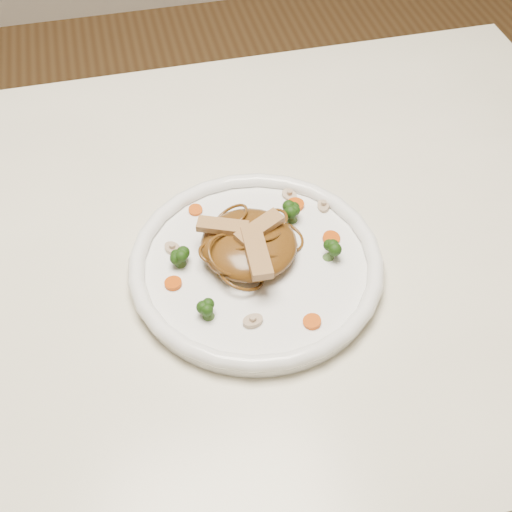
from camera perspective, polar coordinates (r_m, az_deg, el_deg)
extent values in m
plane|color=brown|center=(1.49, -2.51, -18.68)|extent=(4.00, 4.00, 0.00)
cube|color=white|center=(0.86, -4.13, 0.31)|extent=(1.20, 0.80, 0.04)
cylinder|color=brown|center=(1.49, 14.90, 3.94)|extent=(0.06, 0.06, 0.71)
cylinder|color=white|center=(0.80, 0.00, -1.03)|extent=(0.33, 0.33, 0.02)
ellipsoid|color=brown|center=(0.79, -0.62, 1.03)|extent=(0.15, 0.15, 0.04)
cube|color=tan|center=(0.78, 0.28, 2.44)|extent=(0.07, 0.05, 0.01)
cube|color=tan|center=(0.79, -2.88, 2.57)|extent=(0.06, 0.04, 0.01)
cube|color=tan|center=(0.76, 0.06, 0.34)|extent=(0.03, 0.08, 0.01)
cylinder|color=#C74A07|center=(0.86, 3.40, 4.43)|extent=(0.02, 0.02, 0.00)
cylinder|color=#C74A07|center=(0.78, -7.13, -2.34)|extent=(0.03, 0.03, 0.00)
cylinder|color=#C74A07|center=(0.83, 6.48, 1.52)|extent=(0.03, 0.03, 0.00)
cylinder|color=#C74A07|center=(0.86, -5.22, 3.95)|extent=(0.02, 0.02, 0.00)
cylinder|color=#C74A07|center=(0.74, 4.83, -5.63)|extent=(0.02, 0.02, 0.00)
cylinder|color=beige|center=(0.74, -0.28, -5.61)|extent=(0.03, 0.03, 0.01)
cylinder|color=beige|center=(0.86, 5.81, 4.30)|extent=(0.02, 0.02, 0.01)
cylinder|color=beige|center=(0.81, -7.17, 0.63)|extent=(0.03, 0.03, 0.01)
cylinder|color=beige|center=(0.87, 2.89, 5.23)|extent=(0.03, 0.03, 0.01)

